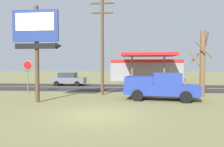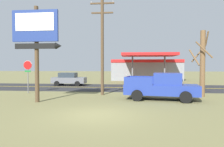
% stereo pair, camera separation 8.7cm
% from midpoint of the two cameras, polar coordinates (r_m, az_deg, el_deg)
% --- Properties ---
extents(ground_plane, '(180.00, 180.00, 0.00)m').
position_cam_midpoint_polar(ground_plane, '(10.34, -4.26, -11.60)').
color(ground_plane, olive).
extents(road_asphalt, '(140.00, 8.00, 0.02)m').
position_cam_midpoint_polar(road_asphalt, '(23.09, 1.35, -4.01)').
color(road_asphalt, '#2B2B2D').
rests_on(road_asphalt, ground).
extents(road_centre_line, '(126.00, 0.20, 0.01)m').
position_cam_midpoint_polar(road_centre_line, '(23.09, 1.35, -3.97)').
color(road_centre_line, gold).
rests_on(road_centre_line, road_asphalt).
extents(motel_sign, '(3.39, 0.54, 6.49)m').
position_cam_midpoint_polar(motel_sign, '(14.57, -20.44, 9.99)').
color(motel_sign, brown).
rests_on(motel_sign, ground).
extents(stop_sign, '(0.80, 0.08, 2.95)m').
position_cam_midpoint_polar(stop_sign, '(19.74, -22.64, 0.68)').
color(stop_sign, slate).
rests_on(stop_sign, ground).
extents(utility_pole, '(2.06, 0.26, 8.27)m').
position_cam_midpoint_polar(utility_pole, '(17.31, -2.62, 8.70)').
color(utility_pole, brown).
rests_on(utility_pole, ground).
extents(bare_tree, '(1.50, 1.70, 5.30)m').
position_cam_midpoint_polar(bare_tree, '(17.71, 24.35, 2.88)').
color(bare_tree, brown).
rests_on(bare_tree, ground).
extents(gas_station, '(12.00, 11.50, 4.40)m').
position_cam_midpoint_polar(gas_station, '(36.43, 9.65, 1.22)').
color(gas_station, gray).
rests_on(gas_station, ground).
extents(pickup_blue_parked_on_lawn, '(5.43, 2.80, 1.96)m').
position_cam_midpoint_polar(pickup_blue_parked_on_lawn, '(15.10, 14.08, -3.63)').
color(pickup_blue_parked_on_lawn, '#233893').
rests_on(pickup_blue_parked_on_lawn, ground).
extents(car_grey_near_lane, '(4.20, 2.00, 1.64)m').
position_cam_midpoint_polar(car_grey_near_lane, '(26.19, -12.03, -1.53)').
color(car_grey_near_lane, slate).
rests_on(car_grey_near_lane, ground).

